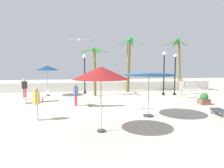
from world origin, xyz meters
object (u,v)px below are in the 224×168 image
Objects in this scene: palm_tree_0 at (94,65)px; lamp_post_0 at (175,70)px; guest_0 at (76,93)px; seagull_0 at (79,39)px; guest_2 at (181,86)px; guest_3 at (25,87)px; planter at (204,99)px; lounge_chair_1 at (224,111)px; lounge_chair_0 at (37,97)px; lounge_chair_2 at (101,101)px; patio_umbrella_2 at (101,73)px; lamp_post_2 at (85,67)px; patio_umbrella_0 at (149,77)px; lamp_post_1 at (164,69)px; palm_tree_2 at (178,60)px; patio_umbrella_1 at (47,68)px; palm_tree_1 at (129,59)px; guest_1 at (36,100)px.

palm_tree_0 is 7.66m from lamp_post_0.
guest_0 is 4.15m from seagull_0.
palm_tree_0 reaches higher than seagull_0.
guest_3 is at bearing 172.18° from guest_2.
planter is at bearing -5.45° from guest_0.
planter is (1.22, 3.73, -0.00)m from lounge_chair_1.
lounge_chair_0 is 12.86m from lounge_chair_1.
seagull_0 is at bearing -128.11° from lounge_chair_2.
patio_umbrella_2 is at bearing -59.55° from guest_3.
palm_tree_0 is at bearing -62.49° from lamp_post_2.
lamp_post_1 reaches higher than patio_umbrella_0.
guest_2 is at bearing 44.87° from patio_umbrella_2.
palm_tree_2 is at bearing 42.78° from lamp_post_1.
palm_tree_1 reaches higher than patio_umbrella_1.
palm_tree_0 reaches higher than lamp_post_2.
lounge_chair_1 is at bearing -55.63° from lamp_post_2.
patio_umbrella_1 is at bearing 138.04° from lounge_chair_1.
patio_umbrella_0 is at bearing -37.42° from lounge_chair_0.
palm_tree_1 is 4.98m from lamp_post_0.
palm_tree_2 is at bearing 36.52° from lounge_chair_2.
palm_tree_1 is at bearing 103.12° from lounge_chair_1.
patio_umbrella_1 is 1.86× the size of guest_0.
seagull_0 is 9.95m from planter.
patio_umbrella_0 is 0.70× the size of lamp_post_2.
guest_3 is at bearing 145.80° from lounge_chair_2.
lamp_post_0 is at bearing 21.88° from guest_0.
palm_tree_0 is 0.79× the size of palm_tree_2.
guest_3 is (-1.71, -1.30, -1.54)m from patio_umbrella_1.
guest_2 is (3.55, -4.79, -2.47)m from palm_tree_1.
palm_tree_0 is 5.32× the size of planter.
patio_umbrella_2 is at bearing -108.63° from palm_tree_1.
guest_1 is (1.06, -5.34, 0.67)m from lounge_chair_0.
patio_umbrella_2 is 1.68× the size of guest_3.
guest_1 is 2.05× the size of planter.
guest_2 is at bearing 18.01° from lounge_chair_2.
palm_tree_1 reaches higher than lamp_post_2.
guest_1 is (-3.17, 2.33, -1.51)m from patio_umbrella_2.
palm_tree_2 is 16.31m from guest_1.
guest_3 is (-8.53, 7.36, -1.19)m from patio_umbrella_0.
palm_tree_0 is 1.89m from lamp_post_2.
patio_umbrella_0 is 0.67× the size of lamp_post_1.
lamp_post_2 is at bearing -172.23° from palm_tree_1.
lounge_chair_2 is 4.85m from guest_1.
guest_0 is (-8.18, -3.84, -1.62)m from lamp_post_1.
palm_tree_1 reaches higher than palm_tree_0.
guest_3 is at bearing -142.65° from patio_umbrella_1.
lamp_post_2 is at bearing 117.51° from palm_tree_0.
patio_umbrella_0 reaches higher than lounge_chair_1.
guest_0 is (-5.44, -6.73, -2.61)m from palm_tree_1.
patio_umbrella_0 is at bearing -97.32° from palm_tree_1.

